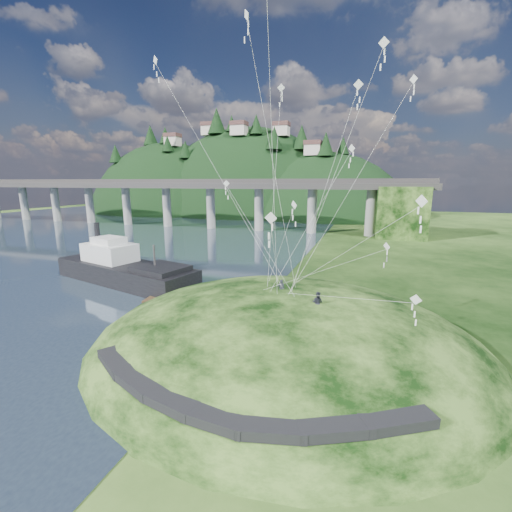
% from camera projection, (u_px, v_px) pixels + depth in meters
% --- Properties ---
extents(ground, '(320.00, 320.00, 0.00)m').
position_uv_depth(ground, '(194.00, 341.00, 31.12)').
color(ground, black).
rests_on(ground, ground).
extents(grass_hill, '(36.00, 32.00, 13.00)m').
position_uv_depth(grass_hill, '(284.00, 360.00, 30.81)').
color(grass_hill, black).
rests_on(grass_hill, ground).
extents(footpath, '(22.29, 5.84, 0.83)m').
position_uv_depth(footpath, '(226.00, 401.00, 19.34)').
color(footpath, black).
rests_on(footpath, ground).
extents(bridge, '(160.00, 11.00, 15.00)m').
position_uv_depth(bridge, '(227.00, 197.00, 102.17)').
color(bridge, '#2D2B2B').
rests_on(bridge, ground).
extents(far_ridge, '(153.00, 70.00, 94.50)m').
position_uv_depth(far_ridge, '(238.00, 229.00, 159.41)').
color(far_ridge, black).
rests_on(far_ridge, ground).
extents(work_barge, '(24.47, 12.12, 8.26)m').
position_uv_depth(work_barge, '(123.00, 268.00, 49.15)').
color(work_barge, black).
rests_on(work_barge, ground).
extents(wooden_dock, '(12.51, 3.28, 0.88)m').
position_uv_depth(wooden_dock, '(194.00, 304.00, 39.64)').
color(wooden_dock, '#352415').
rests_on(wooden_dock, ground).
extents(kite_flyers, '(4.39, 2.96, 1.83)m').
position_uv_depth(kite_flyers, '(307.00, 288.00, 27.67)').
color(kite_flyers, '#23242F').
rests_on(kite_flyers, ground).
extents(kite_swarm, '(21.31, 15.43, 21.34)m').
position_uv_depth(kite_swarm, '(321.00, 142.00, 26.49)').
color(kite_swarm, silver).
rests_on(kite_swarm, ground).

